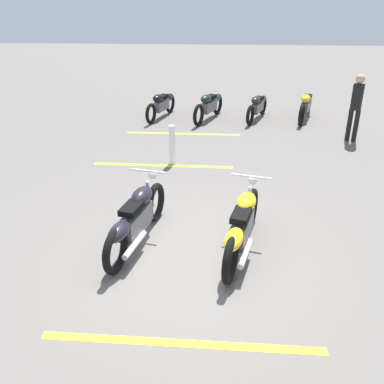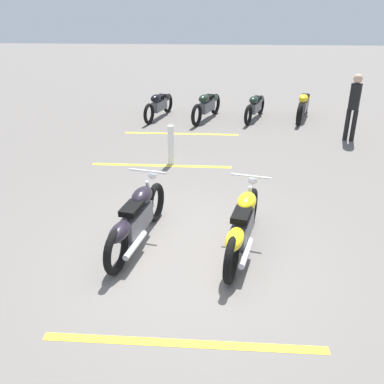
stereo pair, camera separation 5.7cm
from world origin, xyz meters
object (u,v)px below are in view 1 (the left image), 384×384
object	(u,v)px
motorcycle_bright_foreground	(242,226)
motorcycle_row_left	(258,106)
motorcycle_row_right	(162,104)
bystander_near_row	(356,105)
bollard_post	(172,145)
motorcycle_dark_foreground	(136,219)
motorcycle_row_far_left	(306,105)
motorcycle_row_center	(209,105)

from	to	relation	value
motorcycle_bright_foreground	motorcycle_row_left	bearing A→B (deg)	7.88
motorcycle_row_left	motorcycle_row_right	xyz separation A→B (m)	(-0.03, 3.01, 0.01)
bystander_near_row	motorcycle_row_left	bearing A→B (deg)	-102.80
bystander_near_row	bollard_post	bearing A→B (deg)	-38.30
bystander_near_row	motorcycle_row_right	bearing A→B (deg)	-82.48
motorcycle_dark_foreground	bystander_near_row	distance (m)	7.26
motorcycle_dark_foreground	motorcycle_row_far_left	world-z (taller)	motorcycle_dark_foreground
motorcycle_dark_foreground	motorcycle_row_left	xyz separation A→B (m)	(7.53, -2.35, -0.05)
motorcycle_row_center	motorcycle_bright_foreground	bearing A→B (deg)	26.12
motorcycle_row_right	bystander_near_row	size ratio (longest dim) A/B	1.16
motorcycle_row_far_left	bystander_near_row	size ratio (longest dim) A/B	1.21
motorcycle_row_far_left	motorcycle_dark_foreground	bearing A→B (deg)	-8.86
motorcycle_row_right	bollard_post	bearing A→B (deg)	27.67
motorcycle_bright_foreground	bystander_near_row	bearing A→B (deg)	-15.42
motorcycle_row_far_left	motorcycle_row_right	bearing A→B (deg)	-70.11
motorcycle_row_center	motorcycle_row_left	bearing A→B (deg)	115.54
bystander_near_row	bollard_post	distance (m)	5.01
motorcycle_row_center	bystander_near_row	world-z (taller)	bystander_near_row
motorcycle_dark_foreground	motorcycle_row_right	xyz separation A→B (m)	(7.49, 0.66, -0.03)
motorcycle_bright_foreground	motorcycle_dark_foreground	distance (m)	1.60
motorcycle_row_left	bystander_near_row	distance (m)	3.15
motorcycle_row_center	bystander_near_row	size ratio (longest dim) A/B	1.20
motorcycle_dark_foreground	motorcycle_row_right	distance (m)	7.52
motorcycle_row_right	bystander_near_row	xyz separation A→B (m)	(-1.98, -5.36, 0.55)
motorcycle_row_far_left	motorcycle_row_right	xyz separation A→B (m)	(-0.16, 4.52, -0.02)
motorcycle_dark_foreground	bollard_post	bearing A→B (deg)	9.65
motorcycle_bright_foreground	motorcycle_row_left	world-z (taller)	motorcycle_bright_foreground
motorcycle_dark_foreground	bystander_near_row	bearing A→B (deg)	-28.47
motorcycle_bright_foreground	motorcycle_row_right	bearing A→B (deg)	30.10
bollard_post	motorcycle_bright_foreground	bearing A→B (deg)	-157.93
motorcycle_row_left	motorcycle_row_center	distance (m)	1.51
motorcycle_row_far_left	motorcycle_row_left	bearing A→B (deg)	-67.34
motorcycle_row_center	motorcycle_row_right	xyz separation A→B (m)	(0.10, 1.51, -0.02)
motorcycle_row_left	motorcycle_row_right	bearing A→B (deg)	-69.42
motorcycle_bright_foreground	motorcycle_row_center	bearing A→B (deg)	19.24
motorcycle_row_center	bollard_post	bearing A→B (deg)	10.15
motorcycle_row_far_left	motorcycle_row_right	distance (m)	4.52
motorcycle_row_right	bollard_post	distance (m)	4.08
motorcycle_bright_foreground	motorcycle_dark_foreground	world-z (taller)	same
motorcycle_bright_foreground	bollard_post	bearing A→B (deg)	35.58
motorcycle_dark_foreground	motorcycle_row_far_left	xyz separation A→B (m)	(7.65, -3.86, -0.02)
motorcycle_row_center	motorcycle_row_far_left	bearing A→B (deg)	115.36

